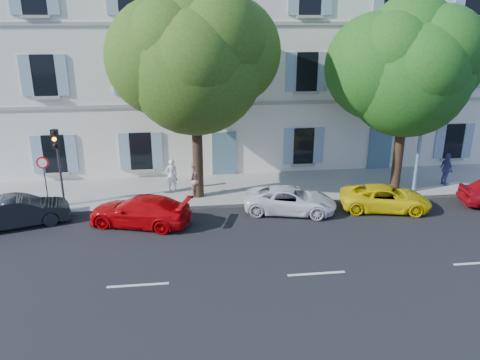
{
  "coord_description": "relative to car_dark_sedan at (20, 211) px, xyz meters",
  "views": [
    {
      "loc": [
        -4.3,
        -17.6,
        8.29
      ],
      "look_at": [
        -1.9,
        2.0,
        1.4
      ],
      "focal_mm": 35.0,
      "sensor_mm": 36.0,
      "label": 1
    }
  ],
  "objects": [
    {
      "name": "traffic_light",
      "position": [
        1.36,
        1.56,
        2.1
      ],
      "size": [
        0.32,
        0.41,
        3.59
      ],
      "color": "#383A3D",
      "rests_on": "sidewalk"
    },
    {
      "name": "sidewalk",
      "position": [
        11.22,
        3.1,
        -0.57
      ],
      "size": [
        36.0,
        4.5,
        0.15
      ],
      "primitive_type": "cube",
      "color": "#A09E96",
      "rests_on": "ground"
    },
    {
      "name": "car_yellow_supercar",
      "position": [
        15.85,
        -0.21,
        -0.09
      ],
      "size": [
        4.29,
        2.62,
        1.11
      ],
      "primitive_type": "imported",
      "rotation": [
        0.0,
        0.0,
        1.37
      ],
      "color": "yellow",
      "rests_on": "ground"
    },
    {
      "name": "car_red_coupe",
      "position": [
        4.94,
        -0.52,
        -0.02
      ],
      "size": [
        4.63,
        3.02,
        1.25
      ],
      "primitive_type": "imported",
      "rotation": [
        0.0,
        0.0,
        4.39
      ],
      "color": "#C70509",
      "rests_on": "ground"
    },
    {
      "name": "tree_left",
      "position": [
        7.51,
        2.13,
        5.63
      ],
      "size": [
        6.13,
        6.13,
        9.51
      ],
      "color": "#3A2819",
      "rests_on": "sidewalk"
    },
    {
      "name": "road_sign",
      "position": [
        0.68,
        1.62,
        1.21
      ],
      "size": [
        0.55,
        0.08,
        2.37
      ],
      "color": "#383A3D",
      "rests_on": "sidewalk"
    },
    {
      "name": "building",
      "position": [
        11.22,
        8.85,
        5.36
      ],
      "size": [
        28.0,
        7.0,
        12.0
      ],
      "primitive_type": "cube",
      "color": "white",
      "rests_on": "ground"
    },
    {
      "name": "pedestrian_c",
      "position": [
        20.08,
        2.18,
        0.34
      ],
      "size": [
        0.43,
        0.99,
        1.67
      ],
      "primitive_type": "imported",
      "rotation": [
        0.0,
        0.0,
        1.59
      ],
      "color": "#4E508F",
      "rests_on": "sidewalk"
    },
    {
      "name": "street_lamp",
      "position": [
        18.09,
        1.37,
        4.13
      ],
      "size": [
        0.37,
        1.75,
        8.16
      ],
      "color": "#7293BF",
      "rests_on": "sidewalk"
    },
    {
      "name": "kerb",
      "position": [
        11.22,
        0.93,
        -0.56
      ],
      "size": [
        36.0,
        0.16,
        0.16
      ],
      "primitive_type": "cube",
      "color": "#9E998E",
      "rests_on": "ground"
    },
    {
      "name": "pedestrian_b",
      "position": [
        7.31,
        2.15,
        0.37
      ],
      "size": [
        0.89,
        0.72,
        1.72
      ],
      "primitive_type": "imported",
      "rotation": [
        0.0,
        0.0,
        3.22
      ],
      "color": "tan",
      "rests_on": "sidewalk"
    },
    {
      "name": "car_white_coupe",
      "position": [
        11.51,
        0.05,
        -0.07
      ],
      "size": [
        4.42,
        2.81,
        1.14
      ],
      "primitive_type": "imported",
      "rotation": [
        0.0,
        0.0,
        1.33
      ],
      "color": "white",
      "rests_on": "ground"
    },
    {
      "name": "car_dark_sedan",
      "position": [
        0.0,
        0.0,
        0.0
      ],
      "size": [
        4.12,
        2.44,
        1.28
      ],
      "primitive_type": "imported",
      "rotation": [
        0.0,
        0.0,
        1.87
      ],
      "color": "black",
      "rests_on": "ground"
    },
    {
      "name": "ground",
      "position": [
        11.22,
        -1.35,
        -0.64
      ],
      "size": [
        90.0,
        90.0,
        0.0
      ],
      "primitive_type": "plane",
      "color": "black"
    },
    {
      "name": "pedestrian_a",
      "position": [
        6.23,
        3.07,
        0.31
      ],
      "size": [
        0.67,
        0.53,
        1.61
      ],
      "primitive_type": "imported",
      "rotation": [
        0.0,
        0.0,
        3.42
      ],
      "color": "white",
      "rests_on": "sidewalk"
    },
    {
      "name": "tree_right",
      "position": [
        17.13,
        1.63,
        5.19
      ],
      "size": [
        5.74,
        5.74,
        8.85
      ],
      "color": "#3A2819",
      "rests_on": "sidewalk"
    }
  ]
}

